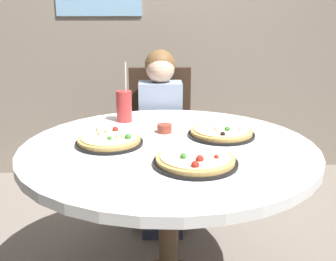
% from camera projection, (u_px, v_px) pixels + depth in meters
% --- Properties ---
extents(dining_table, '(1.27, 1.27, 0.75)m').
position_uv_depth(dining_table, '(169.00, 165.00, 1.78)').
color(dining_table, white).
rests_on(dining_table, ground_plane).
extents(chair_wooden, '(0.41, 0.41, 0.95)m').
position_uv_depth(chair_wooden, '(160.00, 134.00, 2.64)').
color(chair_wooden, '#382619').
rests_on(chair_wooden, ground_plane).
extents(diner_child, '(0.27, 0.42, 1.08)m').
position_uv_depth(diner_child, '(161.00, 150.00, 2.48)').
color(diner_child, '#3F4766').
rests_on(diner_child, ground_plane).
extents(pizza_veggie, '(0.29, 0.29, 0.05)m').
position_uv_depth(pizza_veggie, '(109.00, 140.00, 1.76)').
color(pizza_veggie, black).
rests_on(pizza_veggie, dining_table).
extents(pizza_cheese, '(0.32, 0.32, 0.05)m').
position_uv_depth(pizza_cheese, '(195.00, 160.00, 1.53)').
color(pizza_cheese, black).
rests_on(pizza_cheese, dining_table).
extents(pizza_pepperoni, '(0.31, 0.31, 0.05)m').
position_uv_depth(pizza_pepperoni, '(221.00, 132.00, 1.87)').
color(pizza_pepperoni, black).
rests_on(pizza_pepperoni, dining_table).
extents(soda_cup, '(0.08, 0.08, 0.31)m').
position_uv_depth(soda_cup, '(124.00, 106.00, 2.09)').
color(soda_cup, '#B73333').
rests_on(soda_cup, dining_table).
extents(sauce_bowl, '(0.07, 0.07, 0.04)m').
position_uv_depth(sauce_bowl, '(164.00, 128.00, 1.92)').
color(sauce_bowl, brown).
rests_on(sauce_bowl, dining_table).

